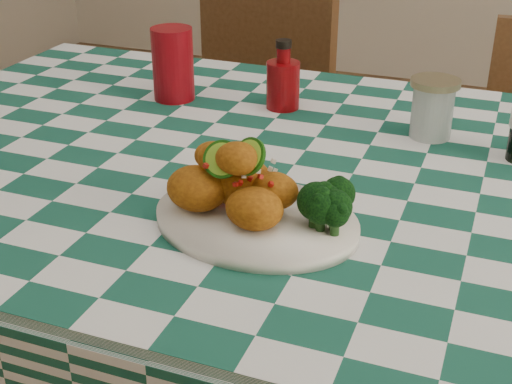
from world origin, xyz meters
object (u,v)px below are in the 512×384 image
at_px(plate, 256,220).
at_px(wooden_chair_left, 228,139).
at_px(dining_table, 289,347).
at_px(fried_chicken_pile, 240,178).
at_px(red_tumbler, 173,64).
at_px(ketchup_bottle, 283,75).
at_px(mason_jar, 433,108).

distance_m(plate, wooden_chair_left, 1.07).
xyz_separation_m(dining_table, fried_chicken_pile, (-0.01, -0.22, 0.47)).
distance_m(dining_table, plate, 0.46).
bearing_deg(red_tumbler, wooden_chair_left, 99.80).
height_order(red_tumbler, wooden_chair_left, wooden_chair_left).
distance_m(red_tumbler, ketchup_bottle, 0.23).
height_order(dining_table, fried_chicken_pile, fried_chicken_pile).
xyz_separation_m(plate, red_tumbler, (-0.36, 0.45, 0.07)).
bearing_deg(dining_table, plate, -86.38).
xyz_separation_m(fried_chicken_pile, ketchup_bottle, (-0.10, 0.48, -0.00)).
bearing_deg(fried_chicken_pile, wooden_chair_left, 114.13).
bearing_deg(mason_jar, plate, -113.06).
distance_m(fried_chicken_pile, wooden_chair_left, 1.08).
xyz_separation_m(ketchup_bottle, mason_jar, (0.31, -0.05, -0.02)).
bearing_deg(wooden_chair_left, plate, -52.77).
height_order(ketchup_bottle, mason_jar, ketchup_bottle).
relative_size(plate, fried_chicken_pile, 1.79).
relative_size(plate, wooden_chair_left, 0.31).
bearing_deg(red_tumbler, fried_chicken_pile, -53.50).
xyz_separation_m(plate, wooden_chair_left, (-0.44, 0.93, -0.30)).
distance_m(dining_table, mason_jar, 0.53).
bearing_deg(fried_chicken_pile, mason_jar, 64.35).
height_order(plate, red_tumbler, red_tumbler).
relative_size(plate, ketchup_bottle, 2.17).
xyz_separation_m(dining_table, plate, (0.01, -0.22, 0.40)).
xyz_separation_m(red_tumbler, wooden_chair_left, (-0.08, 0.48, -0.37)).
distance_m(ketchup_bottle, wooden_chair_left, 0.66).
bearing_deg(fried_chicken_pile, red_tumbler, 126.50).
bearing_deg(wooden_chair_left, mason_jar, -26.77).
bearing_deg(dining_table, fried_chicken_pile, -92.46).
bearing_deg(dining_table, mason_jar, 46.72).
distance_m(dining_table, wooden_chair_left, 0.83).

